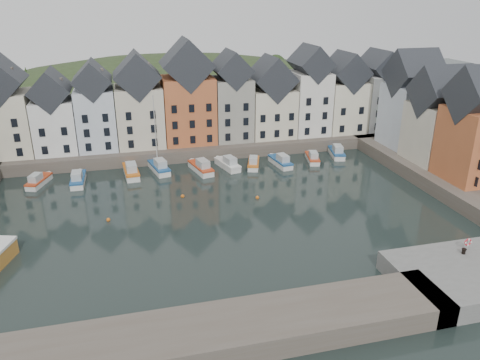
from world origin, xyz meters
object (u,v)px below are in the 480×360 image
object	(u,v)px
boat_d	(159,167)
boat_a	(38,181)
mooring_bollard	(464,251)
life_ring_post	(468,242)

from	to	relation	value
boat_d	boat_a	bearing A→B (deg)	172.17
boat_a	mooring_bollard	world-z (taller)	mooring_bollard
boat_a	life_ring_post	xyz separation A→B (m)	(46.01, -34.70, 2.23)
mooring_bollard	boat_d	bearing A→B (deg)	126.74
boat_d	life_ring_post	bearing A→B (deg)	-63.86
boat_d	life_ring_post	size ratio (longest dim) A/B	9.50
boat_a	life_ring_post	world-z (taller)	life_ring_post
boat_d	mooring_bollard	xyz separation A→B (m)	(27.30, -36.56, 1.51)
boat_a	boat_d	bearing A→B (deg)	23.19
boat_a	mooring_bollard	distance (m)	57.35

